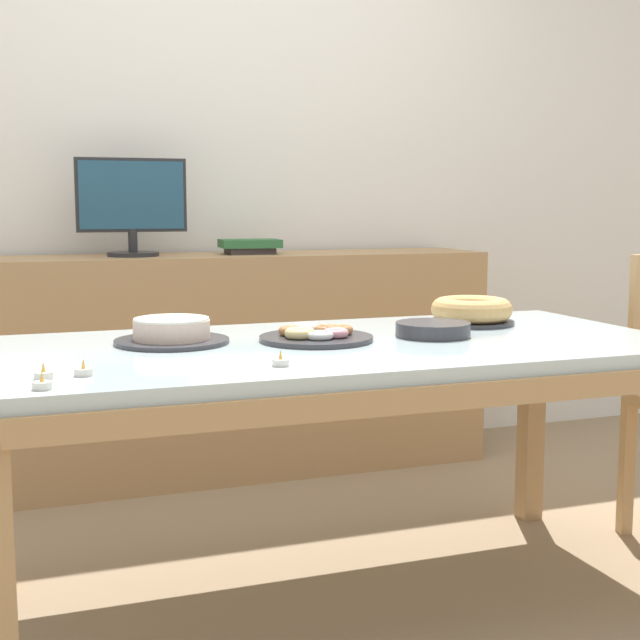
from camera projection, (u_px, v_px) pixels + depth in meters
name	position (u px, v px, depth m)	size (l,w,h in m)	color
ground_plane	(336.00, 601.00, 2.49)	(12.00, 12.00, 0.00)	#997F60
wall_back	(204.00, 158.00, 3.81)	(8.00, 0.10, 2.60)	white
dining_table	(337.00, 372.00, 2.41)	(1.88, 0.91, 0.73)	silver
sideboard	(223.00, 365.00, 3.64)	(2.19, 0.44, 0.90)	tan
computer_monitor	(132.00, 207.00, 3.44)	(0.42, 0.20, 0.38)	#262628
book_stack	(250.00, 246.00, 3.62)	(0.25, 0.19, 0.06)	#3F3838
cake_chocolate_round	(172.00, 333.00, 2.37)	(0.31, 0.31, 0.07)	#333338
cake_golden_bundt	(472.00, 311.00, 2.75)	(0.26, 0.26, 0.08)	#333338
pastry_platter	(316.00, 335.00, 2.42)	(0.31, 0.31, 0.04)	#333338
plate_stack	(433.00, 329.00, 2.50)	(0.21, 0.21, 0.04)	#333338
tealight_right_edge	(42.00, 384.00, 1.78)	(0.04, 0.04, 0.04)	silver
tealight_left_edge	(84.00, 371.00, 1.93)	(0.04, 0.04, 0.04)	silver
tealight_near_cakes	(44.00, 375.00, 1.89)	(0.04, 0.04, 0.04)	silver
tealight_near_front	(281.00, 362.00, 2.04)	(0.04, 0.04, 0.04)	silver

